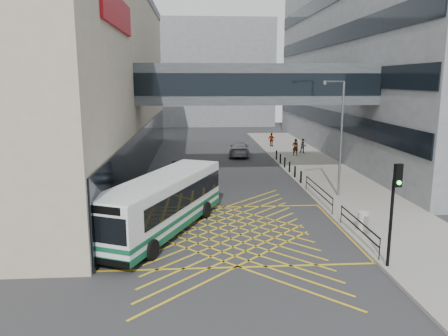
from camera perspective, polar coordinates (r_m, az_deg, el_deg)
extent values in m
plane|color=#333335|center=(23.15, 0.68, -8.28)|extent=(120.00, 120.00, 0.00)
cube|color=black|center=(38.41, -10.15, 2.52)|extent=(0.10, 41.50, 4.00)
cube|color=maroon|center=(26.33, -13.74, 19.17)|extent=(0.18, 9.00, 1.80)
cube|color=slate|center=(52.53, 26.15, 12.65)|extent=(24.00, 44.00, 20.00)
cube|color=black|center=(47.90, 12.84, 6.55)|extent=(0.10, 43.50, 1.60)
cube|color=black|center=(47.75, 13.06, 11.34)|extent=(0.10, 43.50, 1.60)
cube|color=black|center=(47.93, 13.28, 16.12)|extent=(0.10, 43.50, 1.60)
cube|color=slate|center=(81.74, -4.16, 12.19)|extent=(28.00, 16.00, 18.00)
cube|color=#42474C|center=(34.07, 4.20, 10.86)|extent=(20.00, 4.00, 3.00)
cube|color=black|center=(32.07, 4.71, 10.82)|extent=(19.50, 0.06, 1.60)
cube|color=black|center=(36.07, 3.75, 10.89)|extent=(19.50, 0.06, 1.60)
cube|color=gray|center=(39.04, 12.17, -0.28)|extent=(6.00, 54.00, 0.16)
cube|color=gold|center=(23.15, 0.68, -8.27)|extent=(12.00, 9.00, 0.01)
cube|color=white|center=(22.79, -8.02, -4.49)|extent=(6.27, 10.45, 2.55)
cube|color=#105234|center=(23.12, -7.94, -7.14)|extent=(6.32, 10.50, 0.32)
cube|color=#105234|center=(22.96, -7.98, -5.96)|extent=(6.34, 10.51, 0.21)
cube|color=black|center=(23.19, -7.40, -3.35)|extent=(5.80, 9.26, 0.99)
cube|color=black|center=(18.51, -15.47, -7.80)|extent=(2.02, 0.93, 1.13)
cube|color=black|center=(18.24, -15.64, -5.30)|extent=(1.58, 0.72, 0.33)
cube|color=white|center=(22.48, -8.11, -1.34)|extent=(6.22, 10.36, 0.09)
cube|color=black|center=(18.98, -15.28, -11.72)|extent=(2.20, 1.02, 0.28)
cube|color=black|center=(27.62, -3.00, -4.01)|extent=(2.20, 1.02, 0.28)
cylinder|color=black|center=(20.98, -15.18, -9.45)|extent=(0.62, 0.97, 0.94)
cylinder|color=black|center=(19.79, -9.41, -10.49)|extent=(0.62, 0.97, 0.94)
cylinder|color=black|center=(26.20, -7.23, -4.94)|extent=(0.62, 0.97, 0.94)
cylinder|color=black|center=(25.26, -2.38, -5.48)|extent=(0.62, 0.97, 0.94)
imported|color=silver|center=(25.88, -9.87, -4.52)|extent=(3.78, 5.26, 1.55)
imported|color=black|center=(35.38, -5.15, -0.17)|extent=(3.00, 5.02, 1.47)
imported|color=#92949A|center=(45.84, 2.02, 2.57)|extent=(2.74, 5.24, 1.56)
cylinder|color=black|center=(19.32, 20.93, -6.78)|extent=(0.15, 0.15, 3.71)
cube|color=black|center=(18.61, 21.78, -0.90)|extent=(0.33, 0.24, 0.93)
sphere|color=#19E533|center=(18.58, 21.90, -1.80)|extent=(0.20, 0.20, 0.17)
cylinder|color=slate|center=(29.81, 15.04, 3.57)|extent=(0.19, 0.19, 7.57)
cube|color=slate|center=(29.09, 14.25, 10.92)|extent=(1.45, 0.61, 0.09)
cylinder|color=slate|center=(28.63, 13.03, 10.82)|extent=(0.34, 0.34, 0.24)
cylinder|color=#ADA89E|center=(23.85, 17.68, -6.61)|extent=(0.56, 0.56, 0.97)
cube|color=black|center=(22.28, 17.19, -6.59)|extent=(0.05, 5.00, 0.05)
cube|color=black|center=(22.40, 17.13, -7.57)|extent=(0.05, 5.00, 0.05)
cube|color=black|center=(28.67, 12.23, -2.36)|extent=(0.05, 6.00, 0.05)
cube|color=black|center=(28.76, 12.20, -3.14)|extent=(0.05, 6.00, 0.05)
cylinder|color=black|center=(20.25, 19.66, -9.93)|extent=(0.04, 0.04, 1.00)
cylinder|color=black|center=(24.65, 15.06, -5.84)|extent=(0.04, 0.04, 1.00)
cylinder|color=black|center=(26.01, 14.00, -4.88)|extent=(0.04, 0.04, 1.00)
cylinder|color=black|center=(31.58, 10.71, -1.88)|extent=(0.04, 0.04, 1.00)
cylinder|color=black|center=(33.50, 10.02, -1.18)|extent=(0.14, 0.14, 0.90)
cylinder|color=black|center=(35.41, 9.25, -0.48)|extent=(0.14, 0.14, 0.90)
cylinder|color=black|center=(37.32, 8.57, 0.15)|extent=(0.14, 0.14, 0.90)
cylinder|color=black|center=(39.24, 7.94, 0.72)|extent=(0.14, 0.14, 0.90)
cylinder|color=black|center=(41.16, 7.38, 1.23)|extent=(0.14, 0.14, 0.90)
cylinder|color=black|center=(43.10, 6.87, 1.70)|extent=(0.14, 0.14, 0.90)
imported|color=gray|center=(45.66, 9.30, 2.70)|extent=(0.70, 0.51, 1.73)
imported|color=gray|center=(47.11, 10.30, 2.83)|extent=(0.78, 0.48, 1.56)
imported|color=gray|center=(51.65, 6.23, 3.69)|extent=(1.01, 0.93, 1.58)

